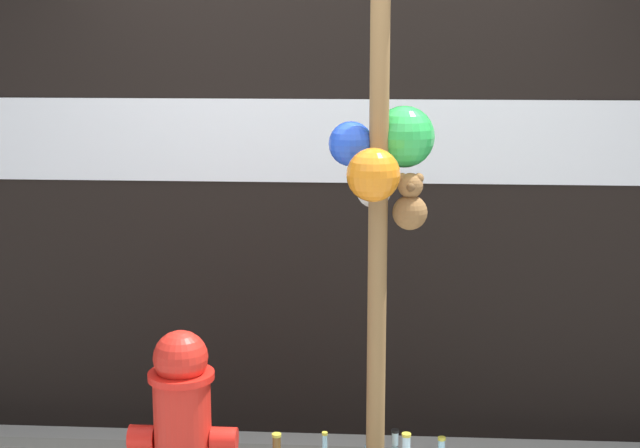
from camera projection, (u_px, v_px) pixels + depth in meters
building_wall at (332, 98)px, 4.73m from camera, size 10.00×0.21×3.44m
memorial_post at (384, 124)px, 3.83m from camera, size 0.45×0.49×2.75m
fire_hydrant at (183, 422)px, 4.09m from camera, size 0.46×0.28×0.81m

